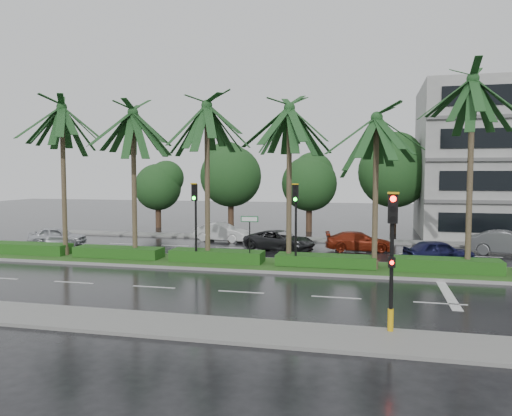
% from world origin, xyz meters
% --- Properties ---
extents(ground, '(120.00, 120.00, 0.00)m').
position_xyz_m(ground, '(0.00, 0.00, 0.00)').
color(ground, black).
rests_on(ground, ground).
extents(near_sidewalk, '(40.00, 2.40, 0.12)m').
position_xyz_m(near_sidewalk, '(0.00, -10.20, 0.06)').
color(near_sidewalk, slate).
rests_on(near_sidewalk, ground).
extents(far_sidewalk, '(40.00, 2.00, 0.12)m').
position_xyz_m(far_sidewalk, '(0.00, 12.00, 0.06)').
color(far_sidewalk, slate).
rests_on(far_sidewalk, ground).
extents(median, '(36.00, 4.00, 0.15)m').
position_xyz_m(median, '(0.00, 1.00, 0.08)').
color(median, gray).
rests_on(median, ground).
extents(hedge, '(35.20, 1.40, 0.60)m').
position_xyz_m(hedge, '(0.00, 1.00, 0.45)').
color(hedge, '#164714').
rests_on(hedge, median).
extents(lane_markings, '(34.00, 13.06, 0.01)m').
position_xyz_m(lane_markings, '(3.04, -0.43, 0.01)').
color(lane_markings, silver).
rests_on(lane_markings, ground).
extents(palm_row, '(26.30, 4.20, 10.26)m').
position_xyz_m(palm_row, '(-1.25, 1.02, 8.00)').
color(palm_row, '#413725').
rests_on(palm_row, median).
extents(signal_near, '(0.34, 0.45, 4.36)m').
position_xyz_m(signal_near, '(6.00, -9.39, 2.50)').
color(signal_near, black).
rests_on(signal_near, near_sidewalk).
extents(signal_median_left, '(0.34, 0.42, 4.36)m').
position_xyz_m(signal_median_left, '(-4.00, 0.30, 3.00)').
color(signal_median_left, black).
rests_on(signal_median_left, median).
extents(signal_median_right, '(0.34, 0.42, 4.36)m').
position_xyz_m(signal_median_right, '(1.50, 0.30, 3.00)').
color(signal_median_right, black).
rests_on(signal_median_right, median).
extents(street_sign, '(0.95, 0.09, 2.60)m').
position_xyz_m(street_sign, '(-1.00, 0.48, 2.12)').
color(street_sign, black).
rests_on(street_sign, median).
extents(bg_trees, '(32.95, 5.84, 8.44)m').
position_xyz_m(bg_trees, '(2.29, 17.59, 4.99)').
color(bg_trees, '#3C261B').
rests_on(bg_trees, ground).
extents(car_silver, '(2.36, 4.08, 1.31)m').
position_xyz_m(car_silver, '(-16.00, 5.25, 0.65)').
color(car_silver, silver).
rests_on(car_silver, ground).
extents(car_white, '(2.03, 4.25, 1.35)m').
position_xyz_m(car_white, '(-5.50, 9.92, 0.67)').
color(car_white, silver).
rests_on(car_white, ground).
extents(car_darkgrey, '(3.62, 5.16, 1.31)m').
position_xyz_m(car_darkgrey, '(-0.50, 6.61, 0.65)').
color(car_darkgrey, '#232325').
rests_on(car_darkgrey, ground).
extents(car_red, '(2.24, 4.45, 1.24)m').
position_xyz_m(car_red, '(4.50, 7.62, 0.62)').
color(car_red, maroon).
rests_on(car_red, ground).
extents(car_blue, '(2.85, 4.20, 1.33)m').
position_xyz_m(car_blue, '(9.00, 4.00, 0.66)').
color(car_blue, '#151741').
rests_on(car_blue, ground).
extents(car_grey, '(2.65, 4.78, 1.49)m').
position_xyz_m(car_grey, '(13.50, 7.95, 0.75)').
color(car_grey, '#535558').
rests_on(car_grey, ground).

